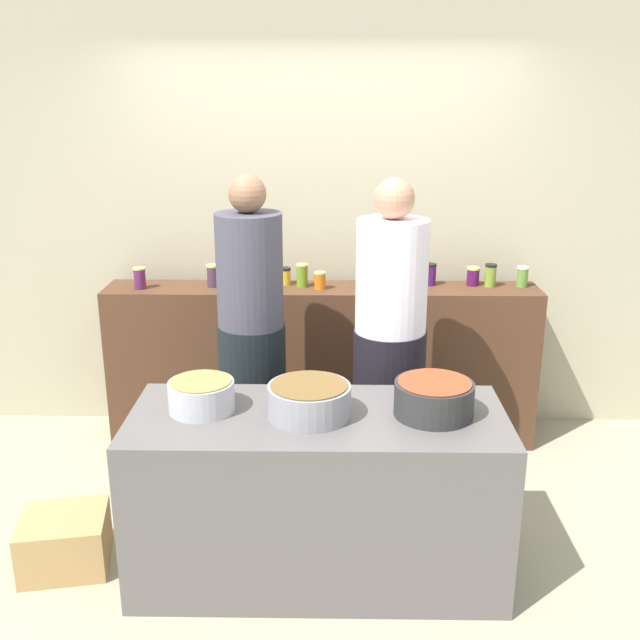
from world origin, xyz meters
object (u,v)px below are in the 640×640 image
at_px(preserve_jar_4, 320,280).
at_px(cooking_pot_right, 434,398).
at_px(cook_in_cap, 389,360).
at_px(cook_with_tongs, 252,355).
at_px(preserve_jar_9, 522,277).
at_px(preserve_jar_8, 490,275).
at_px(cooking_pot_center, 309,401).
at_px(preserve_jar_3, 302,275).
at_px(preserve_jar_6, 431,274).
at_px(preserve_jar_1, 214,275).
at_px(preserve_jar_5, 368,278).
at_px(bread_crate, 65,541).
at_px(preserve_jar_0, 140,278).
at_px(preserve_jar_7, 473,276).
at_px(preserve_jar_2, 285,276).
at_px(cooking_pot_left, 202,396).

relative_size(preserve_jar_4, cooking_pot_right, 0.30).
bearing_deg(cook_in_cap, cook_with_tongs, 176.63).
xyz_separation_m(preserve_jar_9, cooking_pot_right, (-0.73, -1.43, -0.20)).
distance_m(preserve_jar_4, preserve_jar_8, 1.06).
bearing_deg(cooking_pot_center, cook_in_cap, 60.36).
height_order(preserve_jar_3, preserve_jar_4, preserve_jar_3).
xyz_separation_m(preserve_jar_6, preserve_jar_8, (0.37, -0.03, 0.00)).
bearing_deg(preserve_jar_1, cook_in_cap, -33.88).
bearing_deg(preserve_jar_5, cook_in_cap, -82.39).
bearing_deg(preserve_jar_8, preserve_jar_3, -178.86).
bearing_deg(preserve_jar_3, cooking_pot_center, -86.57).
xyz_separation_m(preserve_jar_4, cook_in_cap, (0.38, -0.65, -0.27)).
bearing_deg(bread_crate, cooking_pot_center, -1.14).
bearing_deg(preserve_jar_0, cook_with_tongs, -38.89).
bearing_deg(preserve_jar_3, preserve_jar_7, 2.92).
bearing_deg(bread_crate, preserve_jar_7, 34.01).
bearing_deg(preserve_jar_3, preserve_jar_1, -179.72).
relative_size(preserve_jar_1, preserve_jar_2, 1.29).
bearing_deg(preserve_jar_5, bread_crate, -137.59).
xyz_separation_m(preserve_jar_0, cooking_pot_center, (1.08, -1.37, -0.21)).
height_order(cook_with_tongs, cook_in_cap, cook_with_tongs).
xyz_separation_m(preserve_jar_2, cooking_pot_center, (0.19, -1.48, -0.20)).
bearing_deg(cooking_pot_right, cook_with_tongs, 140.21).
distance_m(cooking_pot_left, bread_crate, 1.02).
bearing_deg(preserve_jar_4, preserve_jar_6, 8.75).
height_order(preserve_jar_3, preserve_jar_6, preserve_jar_3).
bearing_deg(preserve_jar_3, preserve_jar_2, 154.56).
bearing_deg(preserve_jar_9, bread_crate, -149.88).
height_order(cook_with_tongs, bread_crate, cook_with_tongs).
distance_m(preserve_jar_5, preserve_jar_6, 0.41).
bearing_deg(preserve_jar_9, cooking_pot_center, -131.48).
relative_size(preserve_jar_2, preserve_jar_9, 0.86).
distance_m(preserve_jar_1, preserve_jar_9, 1.92).
xyz_separation_m(preserve_jar_2, preserve_jar_4, (0.22, -0.10, -0.00)).
relative_size(preserve_jar_7, cooking_pot_right, 0.33).
bearing_deg(preserve_jar_5, cooking_pot_right, -80.30).
bearing_deg(preserve_jar_5, preserve_jar_1, 178.10).
xyz_separation_m(preserve_jar_3, preserve_jar_5, (0.41, -0.03, -0.01)).
bearing_deg(preserve_jar_5, cook_with_tongs, -136.28).
height_order(cooking_pot_left, bread_crate, cooking_pot_left).
distance_m(preserve_jar_2, preserve_jar_3, 0.12).
distance_m(preserve_jar_2, preserve_jar_9, 1.48).
height_order(preserve_jar_0, bread_crate, preserve_jar_0).
relative_size(preserve_jar_5, bread_crate, 0.33).
height_order(preserve_jar_3, cooking_pot_right, preserve_jar_3).
distance_m(preserve_jar_6, cooking_pot_left, 1.88).
bearing_deg(preserve_jar_7, preserve_jar_6, 179.94).
height_order(cooking_pot_center, bread_crate, cooking_pot_center).
relative_size(preserve_jar_2, cooking_pot_right, 0.31).
distance_m(preserve_jar_8, cooking_pot_center, 1.82).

